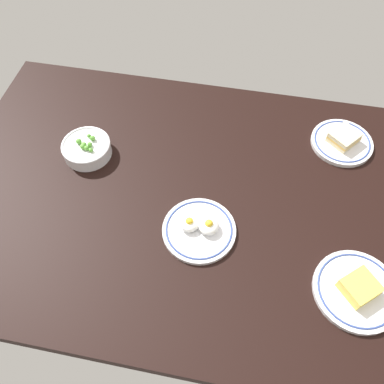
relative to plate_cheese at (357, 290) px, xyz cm
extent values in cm
cube|color=black|center=(-41.93, 18.72, -3.18)|extent=(133.68, 87.88, 4.00)
cylinder|color=silver|center=(0.00, 0.00, -0.57)|extent=(19.87, 19.87, 1.23)
torus|color=#33478C|center=(0.00, 0.00, 0.04)|extent=(17.98, 17.98, 0.50)
cube|color=#F2D14C|center=(0.00, 0.00, 1.64)|extent=(10.12, 10.06, 3.20)
cylinder|color=silver|center=(-2.65, 44.94, -0.56)|extent=(17.64, 17.64, 1.25)
torus|color=#33478C|center=(-2.65, 44.94, 0.07)|extent=(16.03, 16.03, 0.50)
cube|color=beige|center=(-2.65, 44.94, 0.67)|extent=(9.95, 10.05, 1.20)
cube|color=#E5B24C|center=(-2.65, 44.94, 1.67)|extent=(9.95, 10.05, 0.80)
cube|color=beige|center=(-2.65, 44.94, 2.67)|extent=(9.95, 10.05, 1.20)
cylinder|color=silver|center=(-38.17, 8.61, -0.62)|extent=(18.51, 18.51, 1.13)
torus|color=#33478C|center=(-38.17, 8.61, -0.05)|extent=(16.79, 16.79, 0.50)
ellipsoid|color=white|center=(-40.72, 9.01, 1.27)|extent=(4.80, 4.80, 2.64)
sphere|color=yellow|center=(-40.72, 9.01, 2.46)|extent=(1.92, 1.92, 1.92)
ellipsoid|color=white|center=(-35.88, 9.19, 1.34)|extent=(5.07, 5.07, 2.79)
sphere|color=yellow|center=(-35.88, 9.19, 2.60)|extent=(2.03, 2.03, 2.03)
cylinder|color=silver|center=(-73.88, 27.49, 0.74)|extent=(13.48, 13.48, 3.84)
torus|color=silver|center=(-73.88, 27.49, 2.66)|extent=(13.74, 13.74, 0.80)
sphere|color=#599E38|center=(-74.05, 26.13, 3.44)|extent=(1.56, 1.56, 1.56)
sphere|color=#599E38|center=(-72.41, 29.54, 3.43)|extent=(1.54, 1.54, 1.54)
sphere|color=#599E38|center=(-71.53, 25.48, 3.28)|extent=(1.24, 1.24, 1.24)
sphere|color=#599E38|center=(-72.88, 25.85, 3.37)|extent=(1.42, 1.42, 1.42)
sphere|color=#599E38|center=(-72.48, 27.33, 3.32)|extent=(1.33, 1.33, 1.33)
sphere|color=#599E38|center=(-75.79, 27.70, 3.45)|extent=(1.58, 1.58, 1.58)
sphere|color=#599E38|center=(-74.02, 26.79, 3.43)|extent=(1.54, 1.54, 1.54)
sphere|color=#599E38|center=(-72.37, 27.06, 3.20)|extent=(1.07, 1.07, 1.07)
sphere|color=#599E38|center=(-73.79, 30.41, 3.22)|extent=(1.12, 1.12, 1.12)
camera|label=1|loc=(-30.70, -39.37, 88.28)|focal=37.69mm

